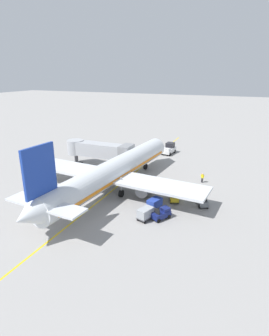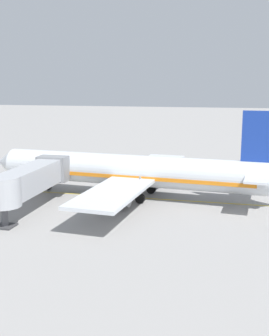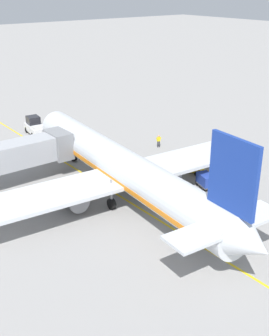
{
  "view_description": "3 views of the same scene",
  "coord_description": "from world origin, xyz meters",
  "px_view_note": "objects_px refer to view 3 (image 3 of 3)",
  "views": [
    {
      "loc": [
        19.31,
        -37.5,
        17.81
      ],
      "look_at": [
        2.51,
        1.6,
        3.15
      ],
      "focal_mm": 29.73,
      "sensor_mm": 36.0,
      "label": 1
    },
    {
      "loc": [
        -48.3,
        -13.04,
        13.47
      ],
      "look_at": [
        -0.88,
        -1.76,
        3.81
      ],
      "focal_mm": 45.71,
      "sensor_mm": 36.0,
      "label": 2
    },
    {
      "loc": [
        -22.93,
        -33.23,
        20.08
      ],
      "look_at": [
        1.9,
        -1.01,
        2.65
      ],
      "focal_mm": 46.17,
      "sensor_mm": 36.0,
      "label": 3
    }
  ],
  "objects_px": {
    "baggage_tug_spare": "(191,167)",
    "ground_crew_wing_walker": "(159,140)",
    "parked_airliner": "(122,168)",
    "baggage_tug_lead": "(215,159)",
    "pushback_tractor": "(36,126)",
    "baggage_tug_trailing": "(231,184)",
    "baggage_cart_second_in_train": "(227,190)",
    "jet_bridge": "(8,156)",
    "baggage_cart_front": "(206,180)"
  },
  "relations": [
    {
      "from": "baggage_cart_front",
      "to": "baggage_cart_second_in_train",
      "type": "xyz_separation_m",
      "value": [
        -0.15,
        -3.09,
        0.0
      ]
    },
    {
      "from": "pushback_tractor",
      "to": "baggage_cart_second_in_train",
      "type": "distance_m",
      "value": 31.3
    },
    {
      "from": "baggage_tug_spare",
      "to": "baggage_cart_front",
      "type": "relative_size",
      "value": 0.93
    },
    {
      "from": "jet_bridge",
      "to": "baggage_cart_front",
      "type": "distance_m",
      "value": 20.91
    },
    {
      "from": "pushback_tractor",
      "to": "baggage_tug_spare",
      "type": "height_order",
      "value": "pushback_tractor"
    },
    {
      "from": "baggage_tug_lead",
      "to": "ground_crew_wing_walker",
      "type": "bearing_deg",
      "value": 100.33
    },
    {
      "from": "ground_crew_wing_walker",
      "to": "baggage_cart_front",
      "type": "bearing_deg",
      "value": -108.45
    },
    {
      "from": "baggage_tug_trailing",
      "to": "baggage_tug_spare",
      "type": "height_order",
      "value": "same"
    },
    {
      "from": "baggage_tug_lead",
      "to": "baggage_tug_spare",
      "type": "bearing_deg",
      "value": -178.71
    },
    {
      "from": "baggage_tug_spare",
      "to": "baggage_cart_front",
      "type": "height_order",
      "value": "baggage_tug_spare"
    },
    {
      "from": "pushback_tractor",
      "to": "jet_bridge",
      "type": "bearing_deg",
      "value": -124.18
    },
    {
      "from": "pushback_tractor",
      "to": "baggage_tug_trailing",
      "type": "xyz_separation_m",
      "value": [
        7.93,
        -29.67,
        -0.39
      ]
    },
    {
      "from": "parked_airliner",
      "to": "baggage_tug_spare",
      "type": "height_order",
      "value": "parked_airliner"
    },
    {
      "from": "baggage_cart_front",
      "to": "baggage_cart_second_in_train",
      "type": "bearing_deg",
      "value": -92.86
    },
    {
      "from": "parked_airliner",
      "to": "ground_crew_wing_walker",
      "type": "relative_size",
      "value": 22.1
    },
    {
      "from": "baggage_cart_second_in_train",
      "to": "ground_crew_wing_walker",
      "type": "height_order",
      "value": "ground_crew_wing_walker"
    },
    {
      "from": "parked_airliner",
      "to": "baggage_tug_trailing",
      "type": "xyz_separation_m",
      "value": [
        9.8,
        -5.85,
        -2.47
      ]
    },
    {
      "from": "jet_bridge",
      "to": "ground_crew_wing_walker",
      "type": "xyz_separation_m",
      "value": [
        20.37,
        -0.47,
        -2.5
      ]
    },
    {
      "from": "ground_crew_wing_walker",
      "to": "pushback_tractor",
      "type": "bearing_deg",
      "value": 124.71
    },
    {
      "from": "parked_airliner",
      "to": "jet_bridge",
      "type": "relative_size",
      "value": 2.66
    },
    {
      "from": "baggage_tug_spare",
      "to": "baggage_cart_front",
      "type": "xyz_separation_m",
      "value": [
        -1.7,
        -3.83,
        0.24
      ]
    },
    {
      "from": "baggage_tug_spare",
      "to": "baggage_cart_second_in_train",
      "type": "bearing_deg",
      "value": -104.99
    },
    {
      "from": "baggage_tug_trailing",
      "to": "ground_crew_wing_walker",
      "type": "xyz_separation_m",
      "value": [
        2.52,
        14.59,
        0.24
      ]
    },
    {
      "from": "baggage_tug_lead",
      "to": "baggage_cart_front",
      "type": "distance_m",
      "value": 6.96
    },
    {
      "from": "baggage_tug_spare",
      "to": "baggage_cart_second_in_train",
      "type": "distance_m",
      "value": 7.16
    },
    {
      "from": "jet_bridge",
      "to": "baggage_tug_spare",
      "type": "relative_size",
      "value": 5.1
    },
    {
      "from": "baggage_cart_front",
      "to": "baggage_cart_second_in_train",
      "type": "distance_m",
      "value": 3.09
    },
    {
      "from": "pushback_tractor",
      "to": "parked_airliner",
      "type": "bearing_deg",
      "value": -94.48
    },
    {
      "from": "baggage_cart_front",
      "to": "ground_crew_wing_walker",
      "type": "xyz_separation_m",
      "value": [
        4.18,
        12.53,
        0.0
      ]
    },
    {
      "from": "jet_bridge",
      "to": "baggage_tug_trailing",
      "type": "xyz_separation_m",
      "value": [
        17.85,
        -15.06,
        -2.74
      ]
    },
    {
      "from": "baggage_tug_lead",
      "to": "baggage_cart_front",
      "type": "bearing_deg",
      "value": -145.72
    },
    {
      "from": "baggage_cart_front",
      "to": "baggage_tug_lead",
      "type": "bearing_deg",
      "value": 34.28
    },
    {
      "from": "ground_crew_wing_walker",
      "to": "baggage_tug_trailing",
      "type": "bearing_deg",
      "value": -99.78
    },
    {
      "from": "baggage_tug_spare",
      "to": "baggage_cart_second_in_train",
      "type": "xyz_separation_m",
      "value": [
        -1.85,
        -6.92,
        0.24
      ]
    },
    {
      "from": "baggage_tug_trailing",
      "to": "baggage_cart_front",
      "type": "height_order",
      "value": "baggage_tug_trailing"
    },
    {
      "from": "pushback_tractor",
      "to": "baggage_tug_trailing",
      "type": "relative_size",
      "value": 1.67
    },
    {
      "from": "parked_airliner",
      "to": "baggage_tug_trailing",
      "type": "distance_m",
      "value": 11.68
    },
    {
      "from": "baggage_tug_lead",
      "to": "baggage_tug_trailing",
      "type": "distance_m",
      "value": 7.24
    },
    {
      "from": "parked_airliner",
      "to": "baggage_tug_spare",
      "type": "xyz_separation_m",
      "value": [
        9.83,
        0.04,
        -2.47
      ]
    },
    {
      "from": "ground_crew_wing_walker",
      "to": "jet_bridge",
      "type": "bearing_deg",
      "value": 178.67
    },
    {
      "from": "baggage_tug_lead",
      "to": "baggage_cart_second_in_train",
      "type": "relative_size",
      "value": 0.93
    },
    {
      "from": "jet_bridge",
      "to": "parked_airliner",
      "type": "bearing_deg",
      "value": -48.83
    },
    {
      "from": "parked_airliner",
      "to": "jet_bridge",
      "type": "xyz_separation_m",
      "value": [
        -8.05,
        9.21,
        0.27
      ]
    },
    {
      "from": "baggage_cart_front",
      "to": "baggage_cart_second_in_train",
      "type": "relative_size",
      "value": 1.0
    },
    {
      "from": "pushback_tractor",
      "to": "baggage_cart_front",
      "type": "height_order",
      "value": "pushback_tractor"
    },
    {
      "from": "baggage_tug_spare",
      "to": "ground_crew_wing_walker",
      "type": "distance_m",
      "value": 9.05
    },
    {
      "from": "pushback_tractor",
      "to": "baggage_tug_lead",
      "type": "distance_m",
      "value": 26.56
    },
    {
      "from": "baggage_tug_trailing",
      "to": "jet_bridge",
      "type": "bearing_deg",
      "value": 139.84
    },
    {
      "from": "baggage_cart_second_in_train",
      "to": "jet_bridge",
      "type": "bearing_deg",
      "value": 134.9
    },
    {
      "from": "jet_bridge",
      "to": "baggage_cart_front",
      "type": "relative_size",
      "value": 4.72
    }
  ]
}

